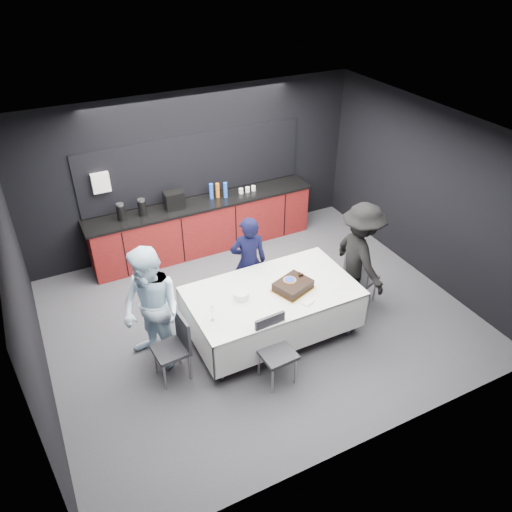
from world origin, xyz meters
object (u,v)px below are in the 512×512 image
at_px(plate_stack, 241,295).
at_px(person_center, 249,262).
at_px(cake_assembly, 293,285).
at_px(champagne_flute, 212,311).
at_px(person_right, 360,257).
at_px(chair_left, 176,343).
at_px(person_left, 152,310).
at_px(chair_near, 274,345).
at_px(party_table, 272,298).
at_px(chair_right, 359,276).

distance_m(plate_stack, person_center, 0.89).
bearing_deg(cake_assembly, person_center, 105.30).
distance_m(champagne_flute, person_right, 2.48).
distance_m(chair_left, person_left, 0.52).
relative_size(champagne_flute, person_center, 0.15).
relative_size(plate_stack, chair_near, 0.23).
distance_m(cake_assembly, person_right, 1.23).
height_order(plate_stack, person_center, person_center).
distance_m(party_table, chair_left, 1.47).
height_order(party_table, plate_stack, plate_stack).
xyz_separation_m(chair_left, person_right, (2.95, 0.18, 0.33)).
xyz_separation_m(chair_left, chair_right, (2.96, 0.16, 0.00)).
bearing_deg(champagne_flute, person_center, 45.14).
bearing_deg(party_table, person_center, 88.46).
xyz_separation_m(champagne_flute, chair_left, (-0.48, 0.07, -0.40)).
distance_m(plate_stack, champagne_flute, 0.58).
relative_size(champagne_flute, person_right, 0.13).
height_order(party_table, person_center, person_center).
height_order(chair_near, person_left, person_left).
bearing_deg(plate_stack, cake_assembly, -11.00).
distance_m(cake_assembly, chair_right, 1.28).
bearing_deg(cake_assembly, person_left, 171.12).
xyz_separation_m(champagne_flute, chair_right, (2.48, 0.23, -0.40)).
bearing_deg(person_center, party_table, 103.66).
bearing_deg(chair_right, plate_stack, 179.40).
xyz_separation_m(person_center, person_right, (1.47, -0.75, 0.10)).
relative_size(chair_near, person_left, 0.52).
relative_size(chair_near, person_center, 0.61).
distance_m(party_table, person_right, 1.51).
xyz_separation_m(plate_stack, person_center, (0.48, 0.75, -0.07)).
bearing_deg(person_center, chair_right, 167.62).
height_order(champagne_flute, chair_left, champagne_flute).
relative_size(chair_left, person_center, 0.61).
bearing_deg(party_table, chair_right, 0.66).
bearing_deg(chair_near, party_table, 63.76).
bearing_deg(person_center, person_left, 35.05).
bearing_deg(chair_left, person_left, 117.66).
xyz_separation_m(plate_stack, chair_near, (0.10, -0.76, -0.30)).
bearing_deg(party_table, chair_near, -116.24).
bearing_deg(person_left, plate_stack, 55.79).
bearing_deg(chair_left, chair_near, -28.18).
relative_size(plate_stack, person_left, 0.12).
bearing_deg(person_center, champagne_flute, 60.34).
bearing_deg(person_left, champagne_flute, 31.94).
height_order(party_table, champagne_flute, champagne_flute).
relative_size(chair_left, person_right, 0.54).
bearing_deg(cake_assembly, chair_near, -134.95).
relative_size(plate_stack, chair_right, 0.23).
xyz_separation_m(party_table, champagne_flute, (-0.97, -0.21, 0.30)).
bearing_deg(chair_left, person_center, 32.15).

